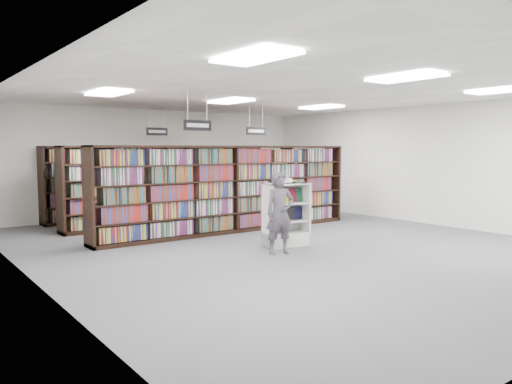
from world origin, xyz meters
TOP-DOWN VIEW (x-y plane):
  - floor at (0.00, 0.00)m, footprint 12.00×12.00m
  - ceiling at (0.00, 0.00)m, footprint 10.00×12.00m
  - wall_back at (0.00, 6.00)m, footprint 10.00×0.10m
  - wall_left at (-5.00, 0.00)m, footprint 0.10×12.00m
  - wall_right at (5.00, 0.00)m, footprint 0.10×12.00m
  - bookshelf_row_near at (0.00, 2.00)m, footprint 7.00×0.60m
  - bookshelf_row_mid at (0.00, 4.00)m, footprint 7.00×0.60m
  - bookshelf_row_far at (0.00, 5.70)m, footprint 7.00×0.60m
  - aisle_sign_left at (-1.50, 1.00)m, footprint 0.65×0.02m
  - aisle_sign_right at (1.50, 3.00)m, footprint 0.65×0.02m
  - aisle_sign_center at (-0.50, 5.00)m, footprint 0.65×0.02m
  - troffer_front_left at (-3.00, -3.00)m, footprint 0.60×1.20m
  - troffer_front_center at (0.00, -3.00)m, footprint 0.60×1.20m
  - troffer_front_right at (3.00, -3.00)m, footprint 0.60×1.20m
  - troffer_back_left at (-3.00, 2.00)m, footprint 0.60×1.20m
  - troffer_back_center at (0.00, 2.00)m, footprint 0.60×1.20m
  - troffer_back_right at (3.00, 2.00)m, footprint 0.60×1.20m
  - endcap_display at (-0.06, -0.12)m, footprint 0.99×0.59m
  - open_book at (-0.04, -0.16)m, footprint 0.80×0.62m
  - shopper at (-0.69, -0.70)m, footprint 0.65×0.51m

SIDE VIEW (x-z plane):
  - floor at x=0.00m, z-range 0.00..0.00m
  - endcap_display at x=-0.06m, z-range -0.20..1.12m
  - shopper at x=-0.69m, z-range 0.00..1.58m
  - bookshelf_row_near at x=0.00m, z-range 0.00..2.10m
  - bookshelf_row_mid at x=0.00m, z-range 0.00..2.10m
  - bookshelf_row_far at x=0.00m, z-range 0.00..2.10m
  - open_book at x=-0.04m, z-range 1.28..1.41m
  - wall_back at x=0.00m, z-range 0.00..3.20m
  - wall_left at x=-5.00m, z-range 0.00..3.20m
  - wall_right at x=5.00m, z-range 0.00..3.20m
  - aisle_sign_left at x=-1.50m, z-range 2.13..2.93m
  - aisle_sign_right at x=1.50m, z-range 2.13..2.93m
  - aisle_sign_center at x=-0.50m, z-range 2.13..2.93m
  - troffer_front_left at x=-3.00m, z-range 3.14..3.18m
  - troffer_front_center at x=0.00m, z-range 3.14..3.18m
  - troffer_front_right at x=3.00m, z-range 3.14..3.18m
  - troffer_back_left at x=-3.00m, z-range 3.14..3.18m
  - troffer_back_center at x=0.00m, z-range 3.14..3.18m
  - troffer_back_right at x=3.00m, z-range 3.14..3.18m
  - ceiling at x=0.00m, z-range 3.15..3.25m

